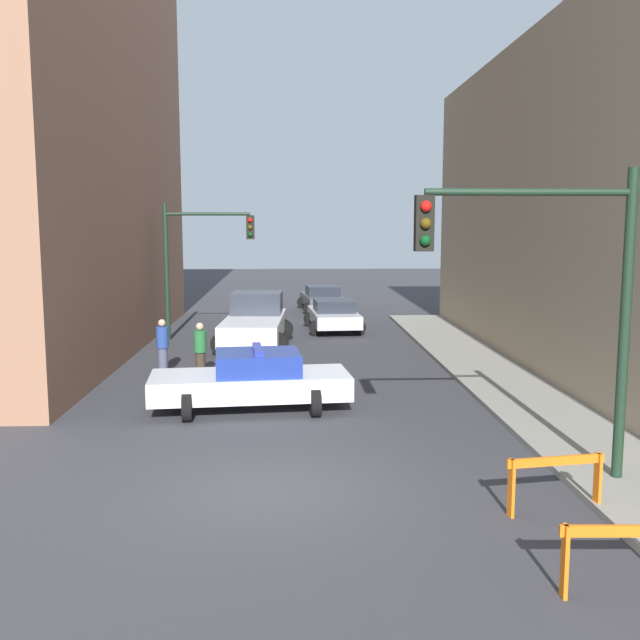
# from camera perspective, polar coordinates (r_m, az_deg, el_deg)

# --- Properties ---
(ground_plane) EXTENTS (120.00, 120.00, 0.00)m
(ground_plane) POSITION_cam_1_polar(r_m,az_deg,el_deg) (12.28, -3.90, -13.37)
(ground_plane) COLOR #38383D
(sidewalk_right) EXTENTS (2.40, 44.00, 0.12)m
(sidewalk_right) POSITION_cam_1_polar(r_m,az_deg,el_deg) (13.57, 23.88, -11.68)
(sidewalk_right) COLOR gray
(sidewalk_right) RESTS_ON ground_plane
(traffic_light_near) EXTENTS (3.64, 0.35, 5.20)m
(traffic_light_near) POSITION_cam_1_polar(r_m,az_deg,el_deg) (12.34, 18.50, 3.21)
(traffic_light_near) COLOR black
(traffic_light_near) RESTS_ON sidewalk_right
(traffic_light_far) EXTENTS (3.44, 0.35, 5.20)m
(traffic_light_far) POSITION_cam_1_polar(r_m,az_deg,el_deg) (27.54, -9.96, 5.44)
(traffic_light_far) COLOR black
(traffic_light_far) RESTS_ON ground_plane
(police_car) EXTENTS (4.86, 2.66, 1.52)m
(police_car) POSITION_cam_1_polar(r_m,az_deg,el_deg) (17.12, -5.46, -4.80)
(police_car) COLOR white
(police_car) RESTS_ON ground_plane
(white_truck) EXTENTS (2.81, 5.49, 1.90)m
(white_truck) POSITION_cam_1_polar(r_m,az_deg,el_deg) (25.99, -5.22, -0.12)
(white_truck) COLOR silver
(white_truck) RESTS_ON ground_plane
(parked_car_near) EXTENTS (2.46, 4.41, 1.31)m
(parked_car_near) POSITION_cam_1_polar(r_m,az_deg,el_deg) (29.70, 1.10, 0.43)
(parked_car_near) COLOR silver
(parked_car_near) RESTS_ON ground_plane
(parked_car_mid) EXTENTS (2.55, 4.46, 1.31)m
(parked_car_mid) POSITION_cam_1_polar(r_m,az_deg,el_deg) (36.46, 0.18, 1.77)
(parked_car_mid) COLOR #474C51
(parked_car_mid) RESTS_ON ground_plane
(pedestrian_crossing) EXTENTS (0.46, 0.46, 1.66)m
(pedestrian_crossing) POSITION_cam_1_polar(r_m,az_deg,el_deg) (20.46, -9.56, -2.43)
(pedestrian_crossing) COLOR #382D23
(pedestrian_crossing) RESTS_ON ground_plane
(pedestrian_corner) EXTENTS (0.50, 0.50, 1.66)m
(pedestrian_corner) POSITION_cam_1_polar(r_m,az_deg,el_deg) (21.40, -12.49, -2.06)
(pedestrian_corner) COLOR #474C66
(pedestrian_corner) RESTS_ON ground_plane
(barrier_front) EXTENTS (1.60, 0.22, 0.90)m
(barrier_front) POSITION_cam_1_polar(r_m,az_deg,el_deg) (9.52, 23.31, -16.42)
(barrier_front) COLOR orange
(barrier_front) RESTS_ON ground_plane
(barrier_mid) EXTENTS (1.59, 0.39, 0.90)m
(barrier_mid) POSITION_cam_1_polar(r_m,az_deg,el_deg) (11.69, 18.32, -11.65)
(barrier_mid) COLOR orange
(barrier_mid) RESTS_ON ground_plane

